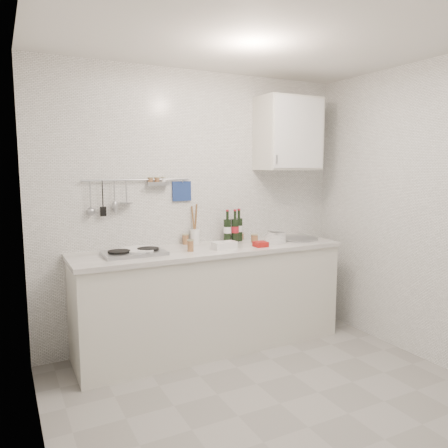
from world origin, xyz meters
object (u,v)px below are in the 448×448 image
object	(u,v)px
wall_cabinet	(288,134)
plate_stack_hob	(139,251)
utensil_crock	(195,234)
plate_stack_sink	(275,237)
wine_bottles	(234,226)

from	to	relation	value
wall_cabinet	plate_stack_hob	world-z (taller)	wall_cabinet
wall_cabinet	utensil_crock	bearing A→B (deg)	172.14
plate_stack_sink	utensil_crock	xyz separation A→B (m)	(-0.71, 0.28, 0.04)
plate_stack_hob	utensil_crock	xyz separation A→B (m)	(0.60, 0.22, 0.07)
wall_cabinet	plate_stack_sink	distance (m)	1.02
wall_cabinet	wine_bottles	xyz separation A→B (m)	(-0.58, 0.05, -0.87)
utensil_crock	wine_bottles	bearing A→B (deg)	-12.36
plate_stack_hob	plate_stack_sink	distance (m)	1.32
wall_cabinet	plate_stack_hob	distance (m)	1.85
wall_cabinet	wine_bottles	distance (m)	1.05
plate_stack_sink	wine_bottles	world-z (taller)	wine_bottles
plate_stack_hob	utensil_crock	size ratio (longest dim) A/B	0.87
plate_stack_hob	wine_bottles	distance (m)	0.99
wine_bottles	utensil_crock	distance (m)	0.38
wall_cabinet	utensil_crock	size ratio (longest dim) A/B	1.88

